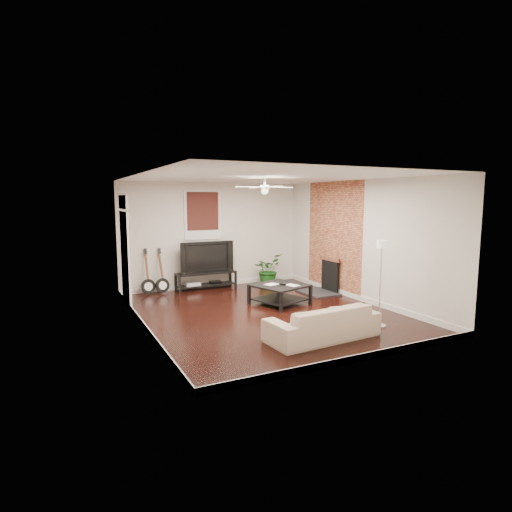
{
  "coord_description": "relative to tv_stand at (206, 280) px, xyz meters",
  "views": [
    {
      "loc": [
        -3.92,
        -7.55,
        2.35
      ],
      "look_at": [
        0.0,
        0.4,
        1.15
      ],
      "focal_mm": 29.28,
      "sensor_mm": 36.0,
      "label": 1
    }
  ],
  "objects": [
    {
      "name": "window_back",
      "position": [
        0.0,
        0.19,
        1.73
      ],
      "size": [
        1.0,
        0.06,
        1.3
      ],
      "primitive_type": "cube",
      "color": "#34150E",
      "rests_on": "wall_back"
    },
    {
      "name": "floor_lamp",
      "position": [
        1.78,
        -4.57,
        0.59
      ],
      "size": [
        0.28,
        0.28,
        1.62
      ],
      "primitive_type": null,
      "rotation": [
        0.0,
        0.0,
        0.06
      ],
      "color": "silver",
      "rests_on": "floor"
    },
    {
      "name": "tv",
      "position": [
        0.0,
        0.02,
        0.64
      ],
      "size": [
        1.43,
        0.19,
        0.83
      ],
      "primitive_type": "imported",
      "color": "black",
      "rests_on": "tv_stand"
    },
    {
      "name": "brick_accent",
      "position": [
        2.79,
        -1.78,
        1.18
      ],
      "size": [
        0.02,
        2.2,
        2.8
      ],
      "primitive_type": "cube",
      "color": "brown",
      "rests_on": "floor"
    },
    {
      "name": "potted_plant",
      "position": [
        1.7,
        -0.28,
        0.21
      ],
      "size": [
        1.03,
        1.0,
        0.87
      ],
      "primitive_type": "imported",
      "rotation": [
        0.0,
        0.0,
        0.61
      ],
      "color": "#185418",
      "rests_on": "floor"
    },
    {
      "name": "coffee_table",
      "position": [
        0.96,
        -2.26,
        -0.0
      ],
      "size": [
        1.32,
        1.32,
        0.44
      ],
      "primitive_type": "cube",
      "rotation": [
        0.0,
        0.0,
        0.31
      ],
      "color": "black",
      "rests_on": "floor"
    },
    {
      "name": "tv_stand",
      "position": [
        0.0,
        0.0,
        0.0
      ],
      "size": [
        1.6,
        0.43,
        0.45
      ],
      "primitive_type": "cube",
      "color": "black",
      "rests_on": "floor"
    },
    {
      "name": "room",
      "position": [
        0.3,
        -2.78,
        1.18
      ],
      "size": [
        5.01,
        6.01,
        2.81
      ],
      "color": "black",
      "rests_on": "ground"
    },
    {
      "name": "ceiling_fan",
      "position": [
        0.3,
        -2.78,
        2.38
      ],
      "size": [
        1.24,
        1.24,
        0.32
      ],
      "primitive_type": null,
      "color": "white",
      "rests_on": "ceiling"
    },
    {
      "name": "guitar_left",
      "position": [
        -1.53,
        -0.03,
        0.36
      ],
      "size": [
        0.38,
        0.29,
        1.17
      ],
      "primitive_type": null,
      "rotation": [
        0.0,
        0.0,
        0.1
      ],
      "color": "black",
      "rests_on": "floor"
    },
    {
      "name": "fireplace",
      "position": [
        2.5,
        -1.78,
        0.24
      ],
      "size": [
        0.8,
        1.1,
        0.92
      ],
      "primitive_type": "cube",
      "color": "black",
      "rests_on": "floor"
    },
    {
      "name": "sofa",
      "position": [
        0.43,
        -4.67,
        0.07
      ],
      "size": [
        2.03,
        0.9,
        0.58
      ],
      "primitive_type": "imported",
      "rotation": [
        0.0,
        0.0,
        3.2
      ],
      "color": "tan",
      "rests_on": "floor"
    },
    {
      "name": "guitar_right",
      "position": [
        -1.18,
        -0.06,
        0.36
      ],
      "size": [
        0.4,
        0.32,
        1.17
      ],
      "primitive_type": null,
      "rotation": [
        0.0,
        0.0,
        0.2
      ],
      "color": "black",
      "rests_on": "floor"
    },
    {
      "name": "door_left",
      "position": [
        -2.16,
        -0.88,
        1.03
      ],
      "size": [
        0.08,
        1.0,
        2.5
      ],
      "primitive_type": "cube",
      "color": "white",
      "rests_on": "wall_left"
    }
  ]
}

